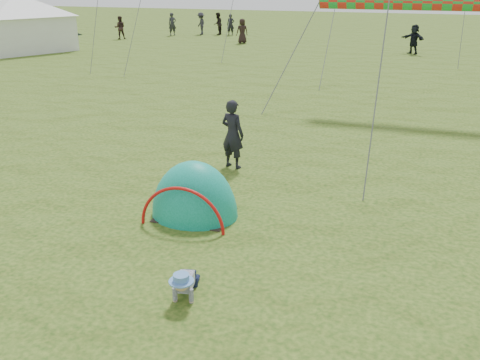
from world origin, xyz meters
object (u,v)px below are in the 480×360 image
(popup_tent, at_px, (195,215))
(standing_adult, at_px, (233,134))
(event_marquee, at_px, (18,20))
(crawling_toddler, at_px, (184,282))

(popup_tent, distance_m, standing_adult, 3.15)
(standing_adult, distance_m, event_marquee, 26.80)
(event_marquee, bearing_deg, popup_tent, -18.85)
(crawling_toddler, height_order, event_marquee, event_marquee)
(popup_tent, relative_size, event_marquee, 0.41)
(popup_tent, bearing_deg, standing_adult, 93.29)
(crawling_toddler, distance_m, event_marquee, 31.72)
(popup_tent, relative_size, standing_adult, 1.32)
(crawling_toddler, xyz_separation_m, event_marquee, (-22.19, 22.60, 1.66))
(crawling_toddler, relative_size, standing_adult, 0.39)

